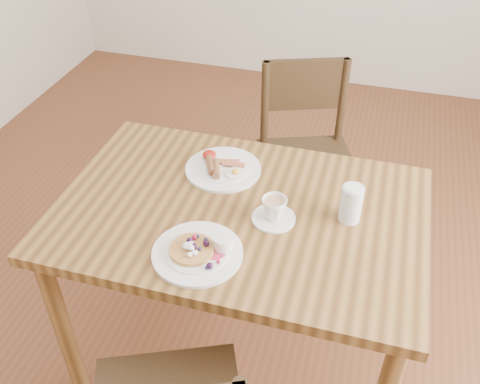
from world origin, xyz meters
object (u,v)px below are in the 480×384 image
(breakfast_plate, at_px, (222,168))
(water_glass, at_px, (351,204))
(chair_far, at_px, (306,151))
(dining_table, at_px, (240,231))
(teacup_saucer, at_px, (274,210))
(pancake_plate, at_px, (199,251))

(breakfast_plate, xyz_separation_m, water_glass, (0.47, -0.14, 0.05))
(chair_far, bearing_deg, dining_table, 62.35)
(breakfast_plate, relative_size, water_glass, 2.17)
(breakfast_plate, xyz_separation_m, teacup_saucer, (0.24, -0.21, 0.03))
(pancake_plate, distance_m, breakfast_plate, 0.42)
(pancake_plate, bearing_deg, breakfast_plate, 98.59)
(chair_far, height_order, teacup_saucer, chair_far)
(chair_far, xyz_separation_m, breakfast_plate, (-0.21, -0.59, 0.27))
(dining_table, distance_m, chair_far, 0.79)
(teacup_saucer, bearing_deg, breakfast_plate, 139.16)
(dining_table, relative_size, chair_far, 1.36)
(dining_table, relative_size, water_glass, 9.62)
(chair_far, height_order, pancake_plate, chair_far)
(chair_far, relative_size, teacup_saucer, 6.29)
(dining_table, height_order, breakfast_plate, breakfast_plate)
(chair_far, xyz_separation_m, water_glass, (0.25, -0.72, 0.32))
(dining_table, xyz_separation_m, breakfast_plate, (-0.12, 0.19, 0.11))
(dining_table, bearing_deg, water_glass, 8.09)
(dining_table, height_order, pancake_plate, pancake_plate)
(teacup_saucer, height_order, water_glass, water_glass)
(chair_far, height_order, water_glass, chair_far)
(pancake_plate, xyz_separation_m, breakfast_plate, (-0.06, 0.42, -0.00))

